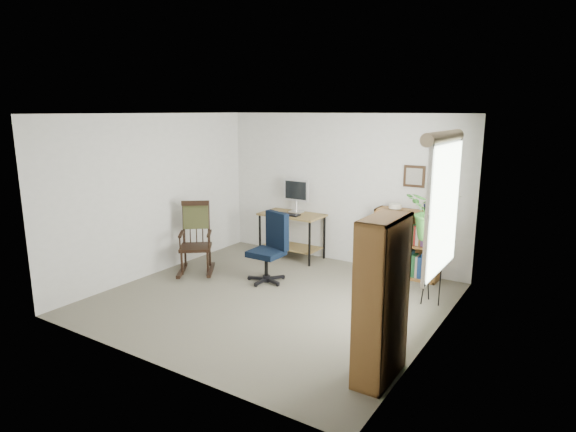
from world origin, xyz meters
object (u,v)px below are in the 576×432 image
Objects in this scene: low_bookshelf at (407,244)px; tall_bookshelf at (382,300)px; desk at (292,236)px; office_chair at (266,248)px; rocking_chair at (195,238)px.

low_bookshelf is 2.96m from tall_bookshelf.
desk is at bearing 134.34° from tall_bookshelf.
rocking_chair reaches higher than office_chair.
rocking_chair is (-1.13, -0.25, 0.04)m from office_chair.
rocking_chair is at bearing 159.78° from tall_bookshelf.
desk is 1.24m from office_chair.
rocking_chair is at bearing -150.11° from office_chair.
office_chair reaches higher than low_bookshelf.
rocking_chair is at bearing -119.58° from desk.
rocking_chair is 3.73m from tall_bookshelf.
rocking_chair is (-0.82, -1.45, 0.18)m from desk.
desk is at bearing -176.47° from low_bookshelf.
tall_bookshelf is at bearing -57.39° from rocking_chair.
office_chair is 2.10m from low_bookshelf.
tall_bookshelf is (3.49, -1.29, 0.21)m from rocking_chair.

